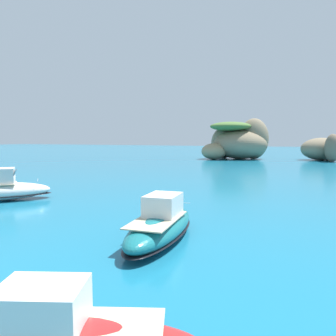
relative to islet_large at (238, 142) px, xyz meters
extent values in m
ellipsoid|color=#84755B|center=(3.76, 0.94, 0.82)|extent=(9.42, 8.80, 10.52)
ellipsoid|color=#84755B|center=(0.47, 0.09, -0.65)|extent=(16.70, 16.33, 7.58)
ellipsoid|color=#9E8966|center=(-5.35, -4.68, -2.38)|extent=(8.77, 8.77, 4.12)
ellipsoid|color=#84755B|center=(-4.20, 1.45, -0.27)|extent=(6.95, 6.27, 8.34)
ellipsoid|color=#517538|center=(-1.86, -1.65, 4.01)|extent=(10.51, 9.56, 2.35)
ellipsoid|color=#84755B|center=(19.92, 2.62, -1.68)|extent=(13.28, 12.96, 5.53)
ellipsoid|color=#756651|center=(21.86, -2.76, -1.23)|extent=(4.23, 4.85, 6.42)
ellipsoid|color=#756651|center=(21.26, 2.41, -1.91)|extent=(5.30, 5.25, 5.06)
ellipsoid|color=#19727A|center=(7.45, -69.52, -3.75)|extent=(2.99, 8.35, 1.39)
ellipsoid|color=black|center=(7.45, -69.52, -4.06)|extent=(3.05, 8.51, 0.17)
cube|color=#C6B793|center=(7.48, -70.13, -3.15)|extent=(2.38, 4.64, 0.06)
cube|color=silver|center=(7.42, -69.11, -2.55)|extent=(1.87, 2.40, 1.15)
cube|color=#2D4756|center=(7.34, -67.94, -2.43)|extent=(1.61, 0.37, 0.61)
cylinder|color=silver|center=(7.24, -66.33, -2.97)|extent=(1.72, 0.15, 0.04)
cube|color=#C6B793|center=(9.62, -79.54, -3.31)|extent=(4.36, 3.07, 0.06)
cube|color=silver|center=(8.77, -79.84, -2.77)|extent=(2.41, 2.11, 1.01)
cube|color=#2D4756|center=(-9.31, -63.78, -2.08)|extent=(1.50, 1.59, 0.72)
cylinder|color=silver|center=(-7.90, -62.49, -2.74)|extent=(1.40, 1.52, 0.04)
camera|label=1|loc=(14.25, -85.50, 1.20)|focal=34.54mm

